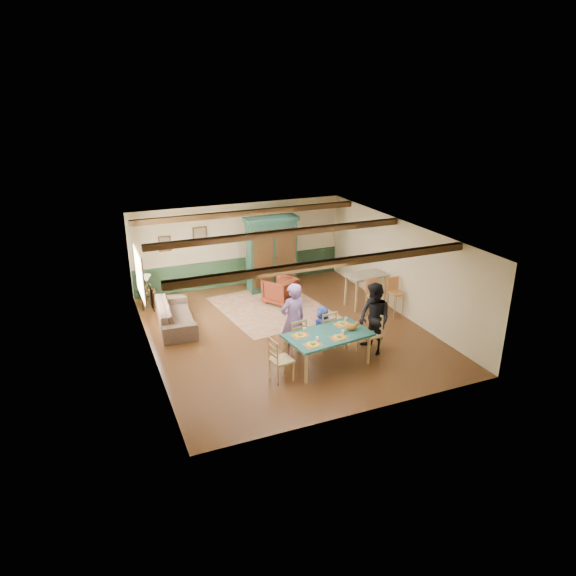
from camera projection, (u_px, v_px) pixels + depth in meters
name	position (u px, v px, depth m)	size (l,w,h in m)	color
floor	(287.00, 332.00, 13.73)	(8.00, 8.00, 0.00)	#482814
wall_back	(240.00, 245.00, 16.70)	(7.00, 0.02, 2.70)	beige
wall_left	(149.00, 305.00, 11.99)	(0.02, 8.00, 2.70)	beige
wall_right	(401.00, 268.00, 14.50)	(0.02, 8.00, 2.70)	beige
ceiling	(287.00, 234.00, 12.76)	(7.00, 8.00, 0.02)	white
wainscot_back	(241.00, 271.00, 17.00)	(6.95, 0.03, 0.90)	#1F3923
ceiling_beam_front	(328.00, 264.00, 10.81)	(6.95, 0.16, 0.16)	black
ceiling_beam_mid	(281.00, 233.00, 13.14)	(6.95, 0.16, 0.16)	black
ceiling_beam_back	(248.00, 213.00, 15.38)	(6.95, 0.16, 0.16)	black
window_left	(139.00, 274.00, 13.40)	(0.06, 1.60, 1.30)	white
picture_left_wall	(152.00, 297.00, 11.34)	(0.04, 0.42, 0.52)	gray
picture_back_a	(200.00, 235.00, 16.04)	(0.45, 0.04, 0.55)	gray
picture_back_b	(165.00, 244.00, 15.70)	(0.38, 0.04, 0.48)	gray
dining_table	(328.00, 350.00, 11.90)	(1.93, 1.07, 0.81)	#1B564F
dining_chair_far_left	(295.00, 337.00, 12.28)	(0.45, 0.47, 1.02)	#A78853
dining_chair_far_right	(324.00, 329.00, 12.68)	(0.45, 0.47, 1.02)	#A78853
dining_chair_end_left	(281.00, 359.00, 11.28)	(0.45, 0.47, 1.02)	#A78853
dining_chair_end_right	(370.00, 334.00, 12.44)	(0.45, 0.47, 1.02)	#A78853
person_man	(293.00, 320.00, 12.20)	(0.68, 0.44, 1.85)	#8260A6
person_woman	(374.00, 319.00, 12.36)	(0.86, 0.67, 1.77)	black
person_child	(323.00, 327.00, 12.74)	(0.53, 0.34, 1.08)	#283DA0
cat	(352.00, 327.00, 11.91)	(0.39, 0.15, 0.19)	#C16E22
place_setting_near_left	(313.00, 343.00, 11.24)	(0.43, 0.32, 0.11)	yellow
place_setting_near_center	(339.00, 335.00, 11.57)	(0.43, 0.32, 0.11)	yellow
place_setting_far_left	(300.00, 333.00, 11.67)	(0.43, 0.32, 0.11)	yellow
place_setting_far_right	(342.00, 322.00, 12.23)	(0.43, 0.32, 0.11)	yellow
area_rug	(271.00, 308.00, 15.23)	(2.82, 3.35, 0.01)	beige
armoire	(271.00, 254.00, 16.28)	(1.69, 0.68, 2.39)	#143428
armchair	(280.00, 290.00, 15.50)	(0.83, 0.85, 0.78)	#4D180F
sofa	(175.00, 315.00, 13.94)	(2.30, 0.90, 0.67)	#44332A
end_table	(149.00, 299.00, 15.16)	(0.43, 0.43, 0.53)	black
table_lamp	(147.00, 283.00, 14.98)	(0.27, 0.27, 0.49)	beige
counter_table	(365.00, 290.00, 15.24)	(1.19, 0.69, 0.99)	#B0A989
bar_stool_left	(374.00, 300.00, 14.38)	(0.39, 0.43, 1.11)	tan
bar_stool_right	(396.00, 298.00, 14.50)	(0.40, 0.44, 1.13)	tan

